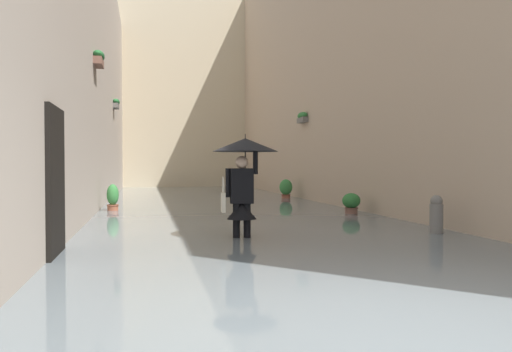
% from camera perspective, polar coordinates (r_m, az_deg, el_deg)
% --- Properties ---
extents(ground_plane, '(60.00, 60.00, 0.00)m').
position_cam_1_polar(ground_plane, '(15.38, -4.84, -3.99)').
color(ground_plane, slate).
extents(flood_water, '(7.52, 29.53, 0.21)m').
position_cam_1_polar(flood_water, '(15.37, -4.84, -3.61)').
color(flood_water, slate).
rests_on(flood_water, ground_plane).
extents(building_facade_left, '(2.04, 27.53, 11.04)m').
position_cam_1_polar(building_facade_left, '(16.96, 10.07, 15.28)').
color(building_facade_left, tan).
rests_on(building_facade_left, ground_plane).
extents(building_facade_right, '(2.04, 27.53, 8.86)m').
position_cam_1_polar(building_facade_right, '(15.60, -20.94, 12.35)').
color(building_facade_right, '#A89989').
rests_on(building_facade_right, ground_plane).
extents(building_facade_far, '(10.32, 1.80, 12.16)m').
position_cam_1_polar(building_facade_far, '(28.30, -8.54, 10.77)').
color(building_facade_far, beige).
rests_on(building_facade_far, ground_plane).
extents(person_wading, '(1.10, 1.10, 1.94)m').
position_cam_1_polar(person_wading, '(8.02, -1.48, 1.12)').
color(person_wading, '#4C4233').
rests_on(person_wading, ground_plane).
extents(potted_plant_far_right, '(0.32, 0.32, 0.91)m').
position_cam_1_polar(potted_plant_far_right, '(13.39, -16.59, -2.80)').
color(potted_plant_far_right, '#9E563D').
rests_on(potted_plant_far_right, ground_plane).
extents(potted_plant_far_left, '(0.45, 0.45, 0.72)m').
position_cam_1_polar(potted_plant_far_left, '(12.24, 11.21, -3.41)').
color(potted_plant_far_left, brown).
rests_on(potted_plant_far_left, ground_plane).
extents(potted_plant_mid_left, '(0.47, 0.47, 0.90)m').
position_cam_1_polar(potted_plant_mid_left, '(17.62, 3.56, -1.64)').
color(potted_plant_mid_left, brown).
rests_on(potted_plant_mid_left, ground_plane).
extents(mooring_bollard, '(0.23, 0.23, 0.89)m').
position_cam_1_polar(mooring_bollard, '(9.15, 20.56, -4.90)').
color(mooring_bollard, slate).
rests_on(mooring_bollard, ground_plane).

